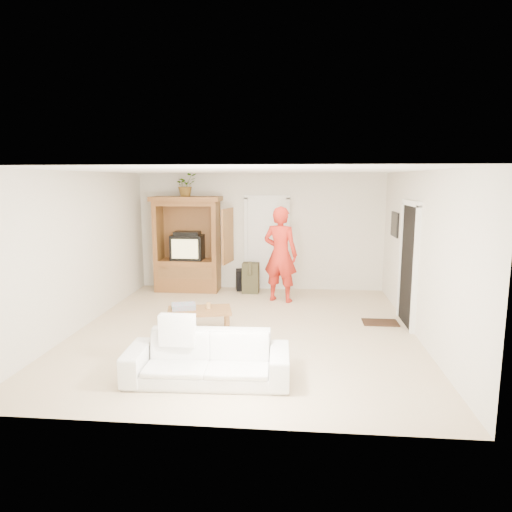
{
  "coord_description": "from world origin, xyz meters",
  "views": [
    {
      "loc": [
        0.85,
        -7.19,
        2.47
      ],
      "look_at": [
        0.13,
        0.6,
        1.15
      ],
      "focal_mm": 32.0,
      "sensor_mm": 36.0,
      "label": 1
    }
  ],
  "objects": [
    {
      "name": "door_back",
      "position": [
        0.15,
        2.97,
        1.02
      ],
      "size": [
        0.85,
        0.05,
        2.04
      ],
      "primitive_type": "cube",
      "color": "white",
      "rests_on": "floor"
    },
    {
      "name": "candle",
      "position": [
        -0.6,
        -0.09,
        0.43
      ],
      "size": [
        0.08,
        0.08,
        0.1
      ],
      "primitive_type": "cylinder",
      "color": "tan",
      "rests_on": "coffee_table"
    },
    {
      "name": "wall_left",
      "position": [
        -2.75,
        0.0,
        1.3
      ],
      "size": [
        0.0,
        6.0,
        6.0
      ],
      "primitive_type": "plane",
      "rotation": [
        1.57,
        0.0,
        1.57
      ],
      "color": "silver",
      "rests_on": "floor"
    },
    {
      "name": "wall_right",
      "position": [
        2.75,
        0.0,
        1.3
      ],
      "size": [
        0.0,
        6.0,
        6.0
      ],
      "primitive_type": "plane",
      "rotation": [
        1.57,
        0.0,
        -1.57
      ],
      "color": "silver",
      "rests_on": "floor"
    },
    {
      "name": "wall_front",
      "position": [
        0.0,
        -3.0,
        1.3
      ],
      "size": [
        5.5,
        0.0,
        5.5
      ],
      "primitive_type": "plane",
      "rotation": [
        -1.57,
        0.0,
        0.0
      ],
      "color": "silver",
      "rests_on": "floor"
    },
    {
      "name": "ceiling",
      "position": [
        0.0,
        0.0,
        2.6
      ],
      "size": [
        6.0,
        6.0,
        0.0
      ],
      "primitive_type": "plane",
      "rotation": [
        3.14,
        0.0,
        0.0
      ],
      "color": "white",
      "rests_on": "floor"
    },
    {
      "name": "doorway_right",
      "position": [
        2.73,
        0.6,
        1.02
      ],
      "size": [
        0.05,
        0.9,
        2.04
      ],
      "primitive_type": "cube",
      "color": "black",
      "rests_on": "floor"
    },
    {
      "name": "towel",
      "position": [
        -0.99,
        -0.13,
        0.42
      ],
      "size": [
        0.45,
        0.38,
        0.08
      ],
      "primitive_type": "cube",
      "rotation": [
        0.0,
        0.0,
        0.31
      ],
      "color": "#C4417E",
      "rests_on": "coffee_table"
    },
    {
      "name": "plant",
      "position": [
        -1.6,
        2.63,
        2.35
      ],
      "size": [
        0.59,
        0.59,
        0.5
      ],
      "primitive_type": "imported",
      "rotation": [
        0.0,
        0.0,
        0.77
      ],
      "color": "#4C7238",
      "rests_on": "armoire"
    },
    {
      "name": "coffee_table",
      "position": [
        -0.73,
        -0.13,
        0.33
      ],
      "size": [
        1.12,
        0.77,
        0.38
      ],
      "rotation": [
        0.0,
        0.0,
        0.22
      ],
      "color": "brown",
      "rests_on": "floor"
    },
    {
      "name": "backpack_olive",
      "position": [
        -0.17,
        2.53,
        0.34
      ],
      "size": [
        0.37,
        0.28,
        0.67
      ],
      "primitive_type": null,
      "rotation": [
        0.0,
        0.0,
        -0.04
      ],
      "color": "#47442B",
      "rests_on": "floor"
    },
    {
      "name": "sofa",
      "position": [
        -0.24,
        -1.94,
        0.29
      ],
      "size": [
        2.03,
        0.86,
        0.59
      ],
      "primitive_type": "imported",
      "rotation": [
        0.0,
        0.0,
        0.04
      ],
      "color": "silver",
      "rests_on": "floor"
    },
    {
      "name": "man",
      "position": [
        0.5,
        1.91,
        0.97
      ],
      "size": [
        0.82,
        0.66,
        1.94
      ],
      "primitive_type": "imported",
      "rotation": [
        0.0,
        0.0,
        2.83
      ],
      "color": "red",
      "rests_on": "floor"
    },
    {
      "name": "doormat",
      "position": [
        2.3,
        0.6,
        0.01
      ],
      "size": [
        0.6,
        0.4,
        0.02
      ],
      "primitive_type": "cube",
      "color": "#382316",
      "rests_on": "floor"
    },
    {
      "name": "floor",
      "position": [
        0.0,
        0.0,
        0.0
      ],
      "size": [
        6.0,
        6.0,
        0.0
      ],
      "primitive_type": "plane",
      "color": "#C9AE86",
      "rests_on": "ground"
    },
    {
      "name": "framed_picture",
      "position": [
        2.73,
        1.9,
        1.6
      ],
      "size": [
        0.03,
        0.6,
        0.48
      ],
      "primitive_type": "cube",
      "color": "black",
      "rests_on": "wall_right"
    },
    {
      "name": "armoire",
      "position": [
        -1.58,
        2.66,
        0.91
      ],
      "size": [
        1.82,
        1.14,
        2.1
      ],
      "color": "brown",
      "rests_on": "floor"
    },
    {
      "name": "backpack_black",
      "position": [
        -0.32,
        2.72,
        0.24
      ],
      "size": [
        0.43,
        0.32,
        0.47
      ],
      "primitive_type": null,
      "rotation": [
        0.0,
        0.0,
        0.26
      ],
      "color": "black",
      "rests_on": "floor"
    },
    {
      "name": "wall_back",
      "position": [
        0.0,
        3.0,
        1.3
      ],
      "size": [
        5.5,
        0.0,
        5.5
      ],
      "primitive_type": "plane",
      "rotation": [
        1.57,
        0.0,
        0.0
      ],
      "color": "silver",
      "rests_on": "floor"
    }
  ]
}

